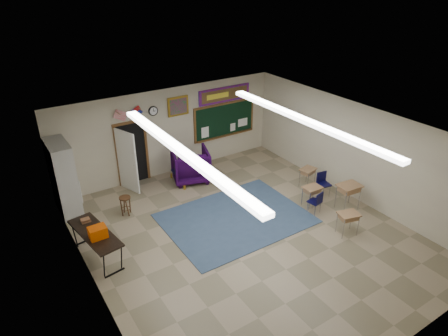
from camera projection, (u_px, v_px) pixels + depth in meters
floor at (246, 235)px, 10.86m from camera, size 9.00×9.00×0.00m
back_wall at (170, 132)px, 13.54m from camera, size 8.00×0.04×3.00m
front_wall at (402, 297)px, 6.81m from camera, size 8.00×0.04×3.00m
left_wall at (91, 239)px, 8.24m from camera, size 0.04×9.00×3.00m
right_wall at (354, 151)px, 12.11m from camera, size 0.04×9.00×3.00m
ceiling at (249, 132)px, 9.49m from camera, size 8.00×9.00×0.04m
area_rug at (236, 218)px, 11.55m from camera, size 4.00×3.00×0.02m
fluorescent_strips at (249, 135)px, 9.52m from camera, size 3.86×6.00×0.10m
doorway at (131, 155)px, 12.90m from camera, size 1.10×0.89×2.16m
chalkboard at (225, 121)px, 14.59m from camera, size 2.55×0.14×1.30m
bulletin_board at (225, 94)px, 14.15m from camera, size 2.10×0.05×0.55m
framed_art_print at (178, 106)px, 13.30m from camera, size 0.75×0.05×0.65m
wall_clock at (153, 111)px, 12.86m from camera, size 0.32×0.05×0.32m
wall_flags at (128, 112)px, 12.37m from camera, size 1.16×0.06×0.70m
storage_cabinet at (64, 178)px, 11.44m from camera, size 0.59×1.25×2.20m
wingback_armchair at (191, 165)px, 13.41m from camera, size 1.50×1.52×1.10m
student_chair_reading at (178, 172)px, 13.31m from camera, size 0.43×0.43×0.80m
student_chair_desk_a at (314, 202)px, 11.68m from camera, size 0.42×0.42×0.71m
student_chair_desk_b at (324, 185)px, 12.54m from camera, size 0.44×0.44×0.77m
student_desk_front_left at (312, 195)px, 12.01m from camera, size 0.55×0.42×0.65m
student_desk_front_right at (307, 176)px, 13.11m from camera, size 0.61×0.52×0.63m
student_desk_back_left at (348, 222)px, 10.74m from camera, size 0.63×0.53×0.65m
student_desk_back_right at (348, 195)px, 11.84m from camera, size 0.72×0.57×0.80m
folding_table at (97, 244)px, 9.84m from camera, size 0.89×1.91×1.05m
wooden_stool at (126, 205)px, 11.62m from camera, size 0.33×0.33×0.58m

